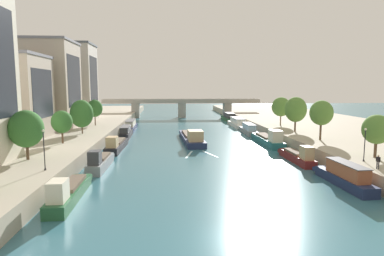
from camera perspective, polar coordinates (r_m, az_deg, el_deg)
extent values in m
plane|color=#336675|center=(26.69, 7.77, -18.41)|extent=(400.00, 400.00, 0.00)
cube|color=#A89E89|center=(84.72, -24.86, -0.57)|extent=(36.00, 170.00, 2.17)
cube|color=#A89E89|center=(88.88, 22.85, -0.13)|extent=(36.00, 170.00, 2.17)
cube|color=#1E284C|center=(70.05, -0.10, -1.83)|extent=(4.48, 19.29, 1.10)
cube|color=#1E284C|center=(79.79, -0.93, -0.65)|extent=(3.49, 1.39, 0.91)
cube|color=#1E284C|center=(69.96, -0.10, -1.36)|extent=(4.55, 19.29, 0.06)
cube|color=tan|center=(63.42, 0.57, -1.31)|extent=(2.88, 3.95, 2.00)
cube|color=black|center=(65.26, 0.36, -0.80)|extent=(2.17, 0.13, 0.56)
cube|color=brown|center=(71.81, -0.28, -0.97)|extent=(3.27, 10.07, 0.36)
cylinder|color=#232328|center=(64.30, 0.97, -1.60)|extent=(0.07, 0.07, 1.10)
cube|color=#A5D1DB|center=(56.85, 3.11, -4.50)|extent=(2.25, 5.80, 0.03)
cube|color=#A5D1DB|center=(56.36, -0.51, -4.59)|extent=(1.74, 5.92, 0.03)
cube|color=#235633|center=(36.72, -20.27, -10.61)|extent=(2.26, 11.33, 1.13)
cube|color=#235633|center=(42.27, -18.20, -8.03)|extent=(1.93, 1.28, 0.93)
cube|color=#235633|center=(36.55, -20.31, -9.72)|extent=(2.30, 11.33, 0.06)
cube|color=beige|center=(32.74, -22.11, -9.99)|extent=(1.55, 2.29, 1.89)
cube|color=black|center=(33.71, -21.58, -8.97)|extent=(1.20, 0.06, 0.53)
cube|color=brown|center=(37.54, -19.88, -8.92)|extent=(1.70, 5.90, 0.36)
cylinder|color=#232328|center=(33.19, -21.35, -10.44)|extent=(0.07, 0.07, 1.10)
cube|color=gray|center=(48.72, -15.47, -5.98)|extent=(2.16, 9.55, 1.27)
cube|color=gray|center=(53.58, -14.30, -4.62)|extent=(1.90, 1.30, 1.01)
cube|color=gray|center=(48.58, -15.50, -5.21)|extent=(2.20, 9.55, 0.06)
cube|color=#38383D|center=(45.31, -16.41, -4.92)|extent=(1.52, 1.93, 1.82)
cube|color=black|center=(46.17, -16.15, -4.34)|extent=(1.18, 0.05, 0.51)
cube|color=brown|center=(49.45, -15.27, -4.74)|extent=(1.64, 4.97, 0.36)
cylinder|color=#232328|center=(45.68, -15.93, -5.26)|extent=(0.07, 0.07, 1.10)
cube|color=black|center=(62.38, -12.83, -3.10)|extent=(2.65, 12.56, 1.16)
cube|color=black|center=(68.78, -11.86, -2.03)|extent=(2.24, 1.30, 0.95)
cube|color=black|center=(62.28, -12.84, -2.54)|extent=(2.70, 12.56, 0.06)
cube|color=tan|center=(58.01, -13.60, -2.35)|extent=(1.81, 2.55, 1.79)
cube|color=black|center=(59.19, -13.38, -1.89)|extent=(1.39, 0.07, 0.50)
cube|color=brown|center=(63.46, -12.65, -2.17)|extent=(1.98, 6.55, 0.36)
cylinder|color=#232328|center=(58.48, -13.17, -2.60)|extent=(0.07, 0.07, 1.10)
cube|color=black|center=(76.47, -11.33, -1.15)|extent=(2.30, 10.63, 1.25)
cube|color=black|center=(82.01, -10.90, -0.50)|extent=(2.06, 1.29, 0.99)
cube|color=black|center=(76.38, -11.34, -0.67)|extent=(2.35, 10.63, 0.06)
cube|color=#38383D|center=(75.77, -11.39, -0.21)|extent=(1.86, 6.81, 1.30)
cube|color=#4C4C51|center=(75.68, -11.41, 0.30)|extent=(1.99, 7.01, 0.08)
cylinder|color=#232328|center=(73.13, -11.37, -0.55)|extent=(0.07, 0.07, 1.10)
cube|color=#1E284C|center=(90.30, -10.44, 0.07)|extent=(2.43, 13.17, 1.07)
cube|color=#1E284C|center=(97.14, -10.03, 0.63)|extent=(2.22, 1.25, 0.90)
cube|color=#1E284C|center=(90.24, -10.45, 0.43)|extent=(2.48, 13.17, 0.06)
cube|color=beige|center=(89.50, -10.50, 0.85)|extent=(1.98, 8.43, 1.44)
cube|color=#4C4C51|center=(89.42, -10.51, 1.34)|extent=(2.12, 8.69, 0.08)
cylinder|color=#232328|center=(86.23, -10.49, 0.50)|extent=(0.07, 0.07, 1.10)
cube|color=#1E284C|center=(42.88, 24.70, -8.29)|extent=(2.37, 10.19, 1.12)
cube|color=#1E284C|center=(47.41, 21.33, -6.54)|extent=(1.93, 1.31, 0.92)
cube|color=#1E284C|center=(42.73, 24.75, -7.52)|extent=(2.41, 10.20, 0.06)
cube|color=#9E5133|center=(42.12, 25.16, -6.61)|extent=(1.87, 6.54, 1.58)
cube|color=#4C4C51|center=(41.95, 25.22, -5.51)|extent=(2.00, 6.74, 0.08)
cylinder|color=#232328|center=(40.28, 27.39, -7.69)|extent=(0.07, 0.07, 1.10)
cube|color=maroon|center=(53.67, 17.57, -4.97)|extent=(1.99, 10.35, 1.06)
cube|color=maroon|center=(58.67, 15.52, -3.77)|extent=(1.77, 1.25, 0.89)
cube|color=maroon|center=(53.56, 17.59, -4.38)|extent=(2.03, 10.35, 0.06)
cube|color=tan|center=(50.21, 19.16, -4.06)|extent=(1.42, 2.08, 1.90)
cube|color=black|center=(51.09, 18.70, -3.53)|extent=(1.11, 0.04, 0.53)
cube|color=brown|center=(54.45, 17.18, -3.96)|extent=(1.52, 5.39, 0.36)
cylinder|color=#232328|center=(50.77, 19.24, -4.40)|extent=(0.07, 0.07, 1.10)
cube|color=#23666B|center=(68.33, 12.85, -2.19)|extent=(2.71, 14.34, 1.22)
cube|color=#23666B|center=(75.44, 11.17, -1.18)|extent=(2.53, 1.26, 0.98)
cube|color=#23666B|center=(68.24, 12.87, -1.66)|extent=(2.77, 14.34, 0.06)
cube|color=beige|center=(63.49, 14.19, -1.33)|extent=(2.01, 2.87, 2.17)
cube|color=black|center=(64.80, 13.80, -0.86)|extent=(1.60, 0.04, 0.61)
cube|color=brown|center=(69.56, 12.52, -1.31)|extent=(2.10, 7.46, 0.36)
cylinder|color=#232328|center=(64.23, 14.35, -1.72)|extent=(0.07, 0.07, 1.10)
cube|color=gray|center=(82.75, 9.68, -0.58)|extent=(2.63, 11.96, 1.01)
cube|color=gray|center=(88.86, 8.83, 0.03)|extent=(2.20, 1.28, 0.87)
cube|color=gray|center=(82.69, 9.69, -0.21)|extent=(2.67, 11.96, 0.06)
cube|color=#9EBCD6|center=(82.02, 9.78, 0.23)|extent=(2.09, 7.67, 1.37)
cube|color=#4C4C51|center=(81.94, 9.80, 0.74)|extent=(2.23, 7.90, 0.08)
cylinder|color=#232328|center=(79.23, 10.48, -0.12)|extent=(0.07, 0.07, 1.10)
cube|color=silver|center=(97.23, 7.74, 0.58)|extent=(3.09, 14.02, 0.93)
cube|color=silver|center=(104.37, 6.89, 1.09)|extent=(2.86, 1.22, 0.83)
cube|color=silver|center=(97.17, 7.75, 0.87)|extent=(3.15, 14.02, 0.06)
cube|color=white|center=(96.41, 7.84, 1.28)|extent=(2.52, 8.98, 1.47)
cube|color=#4C4C51|center=(96.34, 7.85, 1.73)|extent=(2.70, 9.25, 0.08)
cylinder|color=#232328|center=(93.13, 8.57, 0.94)|extent=(0.07, 0.07, 1.10)
cube|color=#235633|center=(112.78, 6.33, 1.54)|extent=(2.90, 14.67, 1.10)
cube|color=#235633|center=(120.30, 5.67, 1.95)|extent=(2.75, 1.23, 0.92)
cube|color=#235633|center=(112.72, 6.33, 1.84)|extent=(2.96, 14.67, 0.06)
cube|color=#38383D|center=(111.93, 6.41, 2.22)|extent=(2.38, 9.39, 1.57)
cube|color=#4C4C51|center=(111.86, 6.41, 2.64)|extent=(2.55, 9.67, 0.08)
cylinder|color=#232328|center=(108.44, 6.98, 1.93)|extent=(0.07, 0.07, 1.10)
cylinder|color=brown|center=(47.34, -26.49, -3.31)|extent=(0.37, 0.37, 2.67)
ellipsoid|color=#336B2D|center=(46.97, -26.67, -0.13)|extent=(4.30, 4.30, 4.76)
cylinder|color=brown|center=(58.60, -21.42, -1.23)|extent=(0.31, 0.31, 2.54)
ellipsoid|color=#336B2D|center=(58.33, -21.52, 1.00)|extent=(3.38, 3.38, 3.72)
cylinder|color=brown|center=(69.26, -18.40, 0.09)|extent=(0.25, 0.25, 2.47)
ellipsoid|color=#336B2D|center=(69.00, -18.49, 2.35)|extent=(4.48, 4.48, 5.47)
cylinder|color=brown|center=(83.17, -16.35, 1.47)|extent=(0.25, 0.25, 2.98)
ellipsoid|color=#336B2D|center=(82.97, -16.41, 3.27)|extent=(3.69, 3.69, 4.15)
cylinder|color=brown|center=(49.88, 29.05, -2.95)|extent=(0.37, 0.37, 2.69)
ellipsoid|color=#568438|center=(49.56, 29.22, -0.20)|extent=(3.67, 3.67, 3.87)
cylinder|color=brown|center=(62.06, 21.27, -0.30)|extent=(0.35, 0.35, 3.58)
ellipsoid|color=#568438|center=(61.77, 21.39, 2.45)|extent=(3.99, 3.99, 4.34)
cylinder|color=brown|center=(72.08, 17.34, 0.67)|extent=(0.36, 0.36, 3.17)
ellipsoid|color=#568438|center=(71.82, 17.43, 3.07)|extent=(4.47, 4.47, 5.21)
cylinder|color=brown|center=(83.35, 15.02, 1.59)|extent=(0.28, 0.28, 3.17)
ellipsoid|color=#568438|center=(83.13, 15.08, 3.55)|extent=(4.46, 4.46, 4.68)
cylinder|color=black|center=(40.38, -24.11, -3.68)|extent=(0.11, 0.11, 4.33)
sphere|color=#EAE5C6|center=(40.03, -24.28, -0.44)|extent=(0.28, 0.28, 0.28)
cylinder|color=black|center=(40.79, -23.96, -6.53)|extent=(0.22, 0.22, 0.20)
cylinder|color=black|center=(46.66, 27.59, -2.74)|extent=(0.11, 0.11, 3.91)
sphere|color=#EAE5C6|center=(46.38, 27.74, -0.19)|extent=(0.28, 0.28, 0.28)
cylinder|color=black|center=(46.99, 27.46, -4.97)|extent=(0.22, 0.22, 0.20)
cube|color=#A89989|center=(67.59, -28.27, 4.61)|extent=(10.04, 11.99, 14.64)
cube|color=slate|center=(67.79, -28.65, 11.01)|extent=(10.34, 12.35, 0.50)
cube|color=#232833|center=(65.68, -24.27, 5.42)|extent=(0.04, 9.59, 8.78)
cube|color=#A89989|center=(82.31, -23.85, 6.72)|extent=(12.64, 12.69, 19.12)
cube|color=slate|center=(82.92, -24.20, 13.50)|extent=(13.02, 13.07, 0.50)
cube|color=#232833|center=(80.42, -19.59, 7.60)|extent=(0.04, 10.15, 11.47)
cube|color=#BCB2A8|center=(98.66, -20.51, 7.27)|extent=(13.93, 11.25, 20.58)
cube|color=#4C515B|center=(99.32, -20.78, 13.35)|extent=(14.35, 11.59, 0.50)
cube|color=#232833|center=(96.96, -16.54, 8.04)|extent=(0.04, 9.00, 12.35)
cube|color=gray|center=(124.02, -1.77, 4.47)|extent=(58.31, 4.40, 0.60)
cube|color=gray|center=(121.99, -1.73, 4.78)|extent=(58.31, 0.30, 0.90)
cube|color=gray|center=(125.99, -1.81, 4.85)|extent=(58.31, 0.30, 0.90)
cube|color=gray|center=(124.67, -9.67, 3.01)|extent=(2.80, 3.60, 5.39)
cube|color=gray|center=(124.20, -1.76, 3.09)|extent=(2.80, 3.60, 5.39)
cube|color=gray|center=(126.08, 6.06, 3.11)|extent=(2.80, 3.60, 5.39)
cylinder|color=#2D2D38|center=(43.35, 29.25, -5.61)|extent=(0.13, 0.13, 0.84)
cylinder|color=#2D2D38|center=(43.24, 29.47, -5.66)|extent=(0.13, 0.13, 0.84)
cube|color=black|center=(43.16, 29.41, -4.73)|extent=(0.31, 0.39, 0.56)
sphere|color=beige|center=(43.09, 29.45, -4.21)|extent=(0.21, 0.21, 0.21)
cylinder|color=black|center=(43.28, 29.18, -4.68)|extent=(0.09, 0.09, 0.54)
cylinder|color=black|center=(43.04, 29.65, -4.77)|extent=(0.09, 0.09, 0.54)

